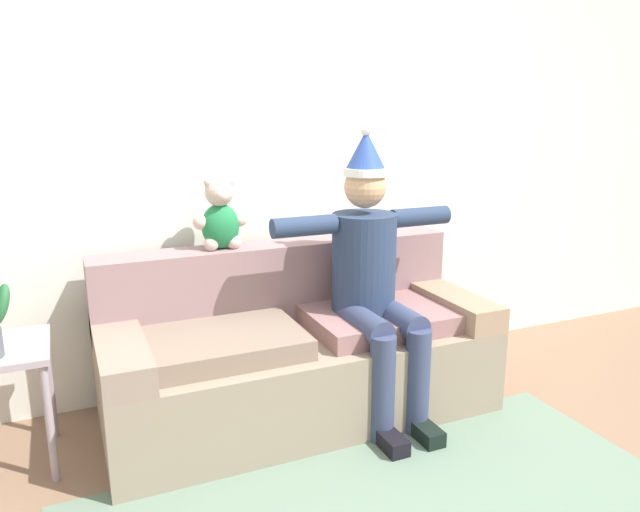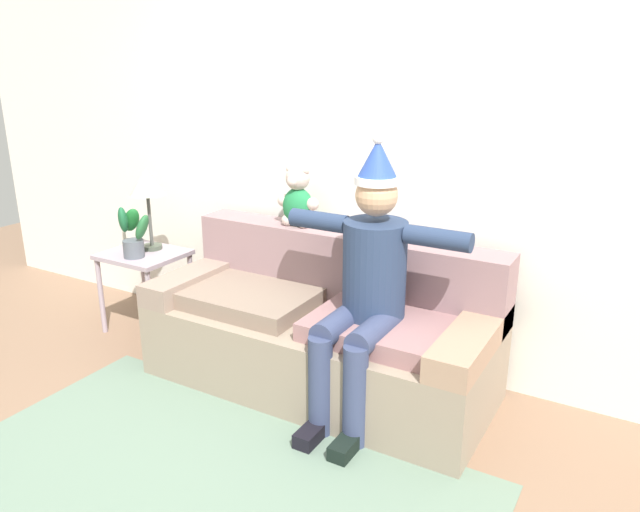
% 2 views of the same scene
% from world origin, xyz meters
% --- Properties ---
extents(ground_plane, '(10.00, 10.00, 0.00)m').
position_xyz_m(ground_plane, '(0.00, 0.00, 0.00)').
color(ground_plane, '#866750').
extents(back_wall, '(7.00, 0.10, 2.70)m').
position_xyz_m(back_wall, '(0.00, 1.55, 1.35)').
color(back_wall, white).
rests_on(back_wall, ground_plane).
extents(couch, '(2.02, 0.86, 0.87)m').
position_xyz_m(couch, '(0.00, 1.04, 0.34)').
color(couch, gray).
rests_on(couch, ground_plane).
extents(person_seated, '(1.02, 0.77, 1.52)m').
position_xyz_m(person_seated, '(0.36, 0.88, 0.77)').
color(person_seated, navy).
rests_on(person_seated, ground_plane).
extents(teddy_bear, '(0.29, 0.17, 0.38)m').
position_xyz_m(teddy_bear, '(-0.33, 1.30, 1.05)').
color(teddy_bear, '#217C44').
rests_on(teddy_bear, couch).
extents(side_table, '(0.54, 0.47, 0.58)m').
position_xyz_m(side_table, '(-1.46, 1.06, 0.49)').
color(side_table, '#A2929E').
rests_on(side_table, ground_plane).
extents(table_lamp, '(0.24, 0.24, 0.57)m').
position_xyz_m(table_lamp, '(-1.46, 1.16, 1.03)').
color(table_lamp, '#444D3F').
rests_on(table_lamp, side_table).
extents(potted_plant, '(0.27, 0.21, 0.37)m').
position_xyz_m(potted_plant, '(-1.43, 0.96, 0.75)').
color(potted_plant, '#535A63').
rests_on(potted_plant, side_table).
extents(candle_tall, '(0.04, 0.04, 0.27)m').
position_xyz_m(candle_tall, '(-1.61, 1.04, 0.76)').
color(candle_tall, beige).
rests_on(candle_tall, side_table).
extents(area_rug, '(2.56, 1.31, 0.01)m').
position_xyz_m(area_rug, '(0.00, 0.01, 0.00)').
color(area_rug, slate).
rests_on(area_rug, ground_plane).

